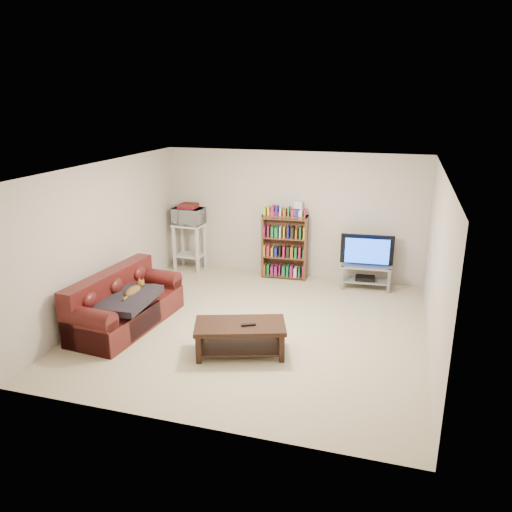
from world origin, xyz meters
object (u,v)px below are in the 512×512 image
(coffee_table, at_px, (240,333))
(sofa, at_px, (123,307))
(tv_stand, at_px, (365,272))
(bookshelf, at_px, (285,246))

(coffee_table, bearing_deg, sofa, 151.74)
(tv_stand, distance_m, bookshelf, 1.59)
(bookshelf, bearing_deg, tv_stand, -8.20)
(sofa, bearing_deg, tv_stand, 42.79)
(tv_stand, bearing_deg, coffee_table, -119.88)
(coffee_table, height_order, tv_stand, same)
(sofa, distance_m, bookshelf, 3.35)
(tv_stand, xyz_separation_m, bookshelf, (-1.55, 0.13, 0.34))
(tv_stand, height_order, bookshelf, bookshelf)
(coffee_table, bearing_deg, bookshelf, 73.98)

